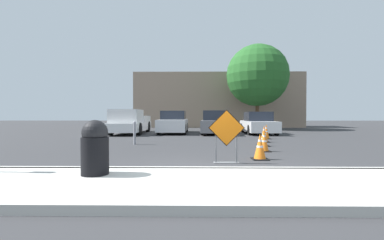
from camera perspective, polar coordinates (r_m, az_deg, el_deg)
The scene contains 18 objects.
ground_plane at distance 15.44m, azimuth 2.05°, elevation -3.59°, with size 96.00×96.00×0.00m, color #333335.
sidewalk_strip at distance 4.41m, azimuth 5.40°, elevation -14.32°, with size 25.73×2.30×0.14m.
curb_lip at distance 5.52m, azimuth 4.42°, elevation -11.18°, with size 25.73×0.20×0.14m.
road_closed_sign at distance 6.65m, azimuth 7.66°, elevation -3.01°, with size 0.94×0.20×1.39m.
traffic_cone_nearest at distance 7.48m, azimuth 14.85°, elevation -5.82°, with size 0.44×0.44×0.72m.
traffic_cone_second at distance 9.15m, azimuth 15.74°, elevation -4.60°, with size 0.40×0.40×0.72m.
traffic_cone_third at distance 10.75m, azimuth 15.53°, elevation -4.09°, with size 0.47×0.47×0.60m.
traffic_cone_fourth at distance 12.36m, azimuth 15.72°, elevation -3.01°, with size 0.47×0.47×0.78m.
traffic_cone_fifth at distance 14.06m, azimuth 16.18°, elevation -2.51°, with size 0.42×0.42×0.79m.
pickup_truck at distance 17.75m, azimuth -13.67°, elevation -0.65°, with size 2.09×5.56×1.62m.
parked_car_nearest at distance 18.03m, azimuth -4.11°, elevation -0.64°, with size 1.93×4.70×1.56m.
parked_car_second at distance 17.51m, azimuth 5.24°, elevation -0.71°, with size 2.15×4.76×1.57m.
parked_car_third at distance 17.98m, azimuth 14.48°, elevation -0.80°, with size 1.93×4.43×1.49m.
trash_bin at distance 5.11m, azimuth -20.75°, elevation -5.63°, with size 0.50×0.50×1.01m.
bollard_nearest at distance 11.16m, azimuth -12.65°, elevation -2.67°, with size 0.12×0.12×1.00m.
bollard_second at distance 11.77m, azimuth -21.94°, elevation -2.86°, with size 0.12×0.12×0.86m.
building_facade_backdrop at distance 28.60m, azimuth 5.63°, elevation 4.20°, with size 17.50×5.00×5.68m.
street_tree_behind_lot at distance 23.89m, azimuth 14.31°, elevation 9.57°, with size 5.48×5.48×7.56m.
Camera 1 is at (-0.35, -5.38, 1.23)m, focal length 24.00 mm.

